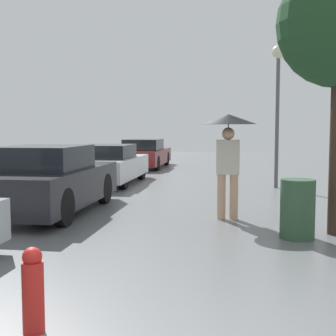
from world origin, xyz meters
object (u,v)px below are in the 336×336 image
pedestrian (228,138)px  parked_car_third (107,165)px  street_lamp (278,83)px  trash_bin (297,209)px  parked_car_farthest (144,154)px  parked_car_second (49,181)px  fire_hydrant (33,290)px

pedestrian → parked_car_third: size_ratio=0.49×
pedestrian → street_lamp: (1.28, 4.84, 1.43)m
trash_bin → street_lamp: bearing=88.2°
parked_car_farthest → trash_bin: bearing=-68.6°
parked_car_second → parked_car_third: 4.97m
street_lamp → fire_hydrant: 10.61m
trash_bin → parked_car_third: bearing=126.7°
trash_bin → fire_hydrant: bearing=-124.8°
parked_car_second → fire_hydrant: (2.04, -5.26, -0.27)m
parked_car_second → trash_bin: (4.63, -1.53, -0.18)m
parked_car_second → parked_car_third: size_ratio=1.02×
trash_bin → fire_hydrant: 4.54m
parked_car_third → street_lamp: 5.56m
parked_car_third → street_lamp: (5.03, -0.30, 2.36)m
pedestrian → parked_car_second: size_ratio=0.48×
pedestrian → parked_car_third: (-3.75, 5.14, -0.93)m
street_lamp → trash_bin: 6.67m
parked_car_second → parked_car_farthest: parked_car_second is taller
parked_car_third → parked_car_farthest: (0.02, 5.83, -0.01)m
parked_car_farthest → trash_bin: parked_car_farthest is taller
pedestrian → trash_bin: bearing=-51.3°
parked_car_second → fire_hydrant: 5.64m
parked_car_second → parked_car_farthest: (-0.19, 10.79, -0.07)m
street_lamp → fire_hydrant: bearing=-105.7°
parked_car_second → street_lamp: bearing=44.0°
pedestrian → street_lamp: size_ratio=0.49×
pedestrian → parked_car_second: bearing=177.2°
parked_car_farthest → trash_bin: 13.22m
parked_car_second → street_lamp: (4.82, 4.66, 2.29)m
pedestrian → parked_car_second: (-3.54, 0.17, -0.87)m
parked_car_farthest → trash_bin: (4.81, -12.32, -0.11)m
pedestrian → trash_bin: 2.03m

